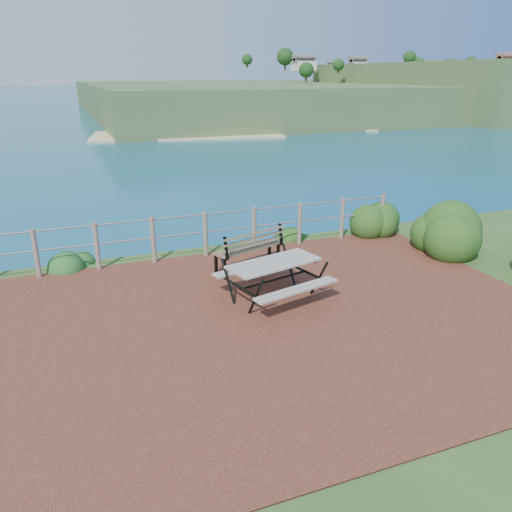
{
  "coord_description": "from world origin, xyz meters",
  "views": [
    {
      "loc": [
        -2.75,
        -6.81,
        3.84
      ],
      "look_at": [
        0.3,
        1.05,
        0.75
      ],
      "focal_mm": 35.0,
      "sensor_mm": 36.0,
      "label": 1
    }
  ],
  "objects": [
    {
      "name": "safety_railing",
      "position": [
        0.0,
        3.35,
        0.57
      ],
      "size": [
        9.4,
        0.1,
        1.0
      ],
      "color": "#6B5B4C",
      "rests_on": "ground"
    },
    {
      "name": "distant_bay",
      "position": [
        173.07,
        202.61,
        -1.52
      ],
      "size": [
        290.0,
        232.36,
        24.0
      ],
      "color": "#435F2F",
      "rests_on": "ground"
    },
    {
      "name": "shrub_lip_east",
      "position": [
        2.41,
        3.93,
        0.0
      ],
      "size": [
        0.72,
        0.72,
        0.44
      ],
      "primitive_type": "ellipsoid",
      "color": "#1D3A12",
      "rests_on": "ground"
    },
    {
      "name": "picnic_table",
      "position": [
        0.52,
        0.72,
        0.45
      ],
      "size": [
        1.78,
        1.41,
        0.7
      ],
      "rotation": [
        0.0,
        0.0,
        0.24
      ],
      "color": "gray",
      "rests_on": "ground"
    },
    {
      "name": "park_bench",
      "position": [
        0.62,
        2.33,
        0.57
      ],
      "size": [
        1.59,
        0.85,
        0.87
      ],
      "rotation": [
        0.0,
        0.0,
        0.32
      ],
      "color": "brown",
      "rests_on": "ground"
    },
    {
      "name": "ocean",
      "position": [
        0.0,
        200.0,
        0.0
      ],
      "size": [
        1200.0,
        1200.0,
        0.0
      ],
      "primitive_type": "plane",
      "color": "#167A86",
      "rests_on": "ground"
    },
    {
      "name": "ground",
      "position": [
        0.0,
        0.0,
        0.0
      ],
      "size": [
        10.0,
        7.0,
        0.12
      ],
      "primitive_type": "cube",
      "color": "brown",
      "rests_on": "ground"
    },
    {
      "name": "shrub_lip_west",
      "position": [
        -2.84,
        3.81,
        0.0
      ],
      "size": [
        0.77,
        0.77,
        0.52
      ],
      "primitive_type": "ellipsoid",
      "color": "#1F5421",
      "rests_on": "ground"
    },
    {
      "name": "shrub_right_edge",
      "position": [
        4.49,
        3.54,
        0.0
      ],
      "size": [
        1.01,
        1.01,
        1.45
      ],
      "primitive_type": "ellipsoid",
      "color": "#1D3A12",
      "rests_on": "ground"
    },
    {
      "name": "shrub_right_front",
      "position": [
        5.04,
        1.7,
        0.0
      ],
      "size": [
        1.36,
        1.36,
        1.94
      ],
      "primitive_type": "ellipsoid",
      "color": "#1D3A12",
      "rests_on": "ground"
    }
  ]
}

